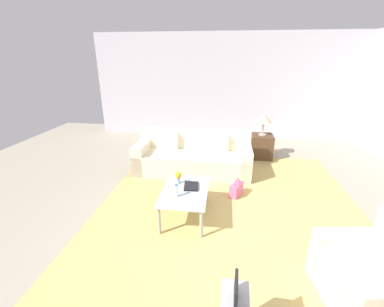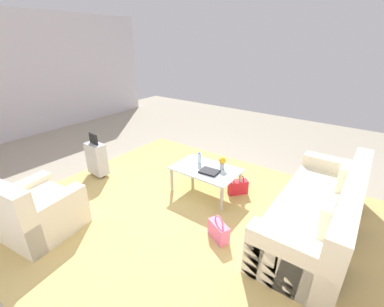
{
  "view_description": "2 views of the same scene",
  "coord_description": "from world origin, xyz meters",
  "px_view_note": "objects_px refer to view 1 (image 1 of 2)",
  "views": [
    {
      "loc": [
        3.07,
        0.06,
        2.39
      ],
      "look_at": [
        -0.38,
        -0.39,
        1.08
      ],
      "focal_mm": 24.0,
      "sensor_mm": 36.0,
      "label": 1
    },
    {
      "loc": [
        -2.44,
        2.67,
        2.42
      ],
      "look_at": [
        -0.29,
        -0.27,
        0.79
      ],
      "focal_mm": 24.0,
      "sensor_mm": 36.0,
      "label": 2
    }
  ],
  "objects_px": {
    "water_bottle": "(176,191)",
    "flower_vase": "(178,176)",
    "handbag_red": "(172,193)",
    "coffee_table": "(185,194)",
    "couch": "(193,157)",
    "table_lamp": "(264,118)",
    "coffee_table_book": "(191,186)",
    "armchair": "(379,280)",
    "handbag_pink": "(236,189)",
    "side_table": "(261,146)"
  },
  "relations": [
    {
      "from": "armchair",
      "to": "coffee_table",
      "type": "distance_m",
      "value": 2.53
    },
    {
      "from": "armchair",
      "to": "side_table",
      "type": "relative_size",
      "value": 1.76
    },
    {
      "from": "couch",
      "to": "coffee_table",
      "type": "xyz_separation_m",
      "value": [
        1.8,
        0.1,
        0.1
      ]
    },
    {
      "from": "armchair",
      "to": "coffee_table",
      "type": "bearing_deg",
      "value": -120.74
    },
    {
      "from": "couch",
      "to": "handbag_pink",
      "type": "bearing_deg",
      "value": 41.64
    },
    {
      "from": "coffee_table_book",
      "to": "handbag_pink",
      "type": "relative_size",
      "value": 0.82
    },
    {
      "from": "flower_vase",
      "to": "table_lamp",
      "type": "xyz_separation_m",
      "value": [
        -2.58,
        1.65,
        0.42
      ]
    },
    {
      "from": "coffee_table_book",
      "to": "table_lamp",
      "type": "bearing_deg",
      "value": 147.33
    },
    {
      "from": "couch",
      "to": "flower_vase",
      "type": "distance_m",
      "value": 1.6
    },
    {
      "from": "armchair",
      "to": "table_lamp",
      "type": "height_order",
      "value": "table_lamp"
    },
    {
      "from": "handbag_red",
      "to": "armchair",
      "type": "bearing_deg",
      "value": 54.73
    },
    {
      "from": "armchair",
      "to": "handbag_pink",
      "type": "relative_size",
      "value": 2.89
    },
    {
      "from": "water_bottle",
      "to": "flower_vase",
      "type": "bearing_deg",
      "value": -173.21
    },
    {
      "from": "couch",
      "to": "table_lamp",
      "type": "xyz_separation_m",
      "value": [
        -1.0,
        1.6,
        0.71
      ]
    },
    {
      "from": "coffee_table_book",
      "to": "flower_vase",
      "type": "distance_m",
      "value": 0.27
    },
    {
      "from": "water_bottle",
      "to": "flower_vase",
      "type": "height_order",
      "value": "flower_vase"
    },
    {
      "from": "flower_vase",
      "to": "handbag_pink",
      "type": "bearing_deg",
      "value": 118.7
    },
    {
      "from": "couch",
      "to": "table_lamp",
      "type": "relative_size",
      "value": 4.56
    },
    {
      "from": "couch",
      "to": "side_table",
      "type": "bearing_deg",
      "value": 122.1
    },
    {
      "from": "coffee_table_book",
      "to": "handbag_red",
      "type": "distance_m",
      "value": 0.62
    },
    {
      "from": "water_bottle",
      "to": "flower_vase",
      "type": "relative_size",
      "value": 1.0
    },
    {
      "from": "coffee_table",
      "to": "side_table",
      "type": "relative_size",
      "value": 1.84
    },
    {
      "from": "table_lamp",
      "to": "couch",
      "type": "bearing_deg",
      "value": -57.9
    },
    {
      "from": "handbag_red",
      "to": "coffee_table_book",
      "type": "bearing_deg",
      "value": 48.53
    },
    {
      "from": "couch",
      "to": "table_lamp",
      "type": "height_order",
      "value": "table_lamp"
    },
    {
      "from": "side_table",
      "to": "coffee_table_book",
      "type": "bearing_deg",
      "value": -27.92
    },
    {
      "from": "coffee_table_book",
      "to": "side_table",
      "type": "xyz_separation_m",
      "value": [
        -2.68,
        1.42,
        -0.18
      ]
    },
    {
      "from": "table_lamp",
      "to": "handbag_pink",
      "type": "bearing_deg",
      "value": -18.23
    },
    {
      "from": "coffee_table",
      "to": "flower_vase",
      "type": "xyz_separation_m",
      "value": [
        -0.22,
        -0.15,
        0.18
      ]
    },
    {
      "from": "couch",
      "to": "coffee_table_book",
      "type": "xyz_separation_m",
      "value": [
        1.68,
        0.18,
        0.17
      ]
    },
    {
      "from": "couch",
      "to": "coffee_table_book",
      "type": "height_order",
      "value": "couch"
    },
    {
      "from": "armchair",
      "to": "coffee_table_book",
      "type": "bearing_deg",
      "value": -124.01
    },
    {
      "from": "couch",
      "to": "flower_vase",
      "type": "xyz_separation_m",
      "value": [
        1.58,
        -0.05,
        0.28
      ]
    },
    {
      "from": "water_bottle",
      "to": "table_lamp",
      "type": "bearing_deg",
      "value": 151.93
    },
    {
      "from": "coffee_table_book",
      "to": "armchair",
      "type": "bearing_deg",
      "value": 51.24
    },
    {
      "from": "coffee_table",
      "to": "handbag_pink",
      "type": "xyz_separation_m",
      "value": [
        -0.75,
        0.83,
        -0.28
      ]
    },
    {
      "from": "coffee_table_book",
      "to": "handbag_pink",
      "type": "xyz_separation_m",
      "value": [
        -0.63,
        0.75,
        -0.35
      ]
    },
    {
      "from": "couch",
      "to": "handbag_red",
      "type": "relative_size",
      "value": 6.95
    },
    {
      "from": "coffee_table",
      "to": "table_lamp",
      "type": "xyz_separation_m",
      "value": [
        -2.8,
        1.5,
        0.6
      ]
    },
    {
      "from": "couch",
      "to": "coffee_table_book",
      "type": "bearing_deg",
      "value": 6.13
    },
    {
      "from": "coffee_table",
      "to": "handbag_red",
      "type": "distance_m",
      "value": 0.62
    },
    {
      "from": "side_table",
      "to": "table_lamp",
      "type": "height_order",
      "value": "table_lamp"
    },
    {
      "from": "coffee_table",
      "to": "handbag_red",
      "type": "xyz_separation_m",
      "value": [
        -0.46,
        -0.31,
        -0.28
      ]
    },
    {
      "from": "armchair",
      "to": "coffee_table",
      "type": "relative_size",
      "value": 0.96
    },
    {
      "from": "coffee_table",
      "to": "table_lamp",
      "type": "height_order",
      "value": "table_lamp"
    },
    {
      "from": "flower_vase",
      "to": "coffee_table_book",
      "type": "bearing_deg",
      "value": 66.5
    },
    {
      "from": "coffee_table",
      "to": "handbag_pink",
      "type": "height_order",
      "value": "coffee_table"
    },
    {
      "from": "water_bottle",
      "to": "handbag_pink",
      "type": "relative_size",
      "value": 0.57
    },
    {
      "from": "handbag_red",
      "to": "coffee_table",
      "type": "bearing_deg",
      "value": 33.54
    },
    {
      "from": "armchair",
      "to": "coffee_table_book",
      "type": "xyz_separation_m",
      "value": [
        -1.41,
        -2.09,
        0.18
      ]
    }
  ]
}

